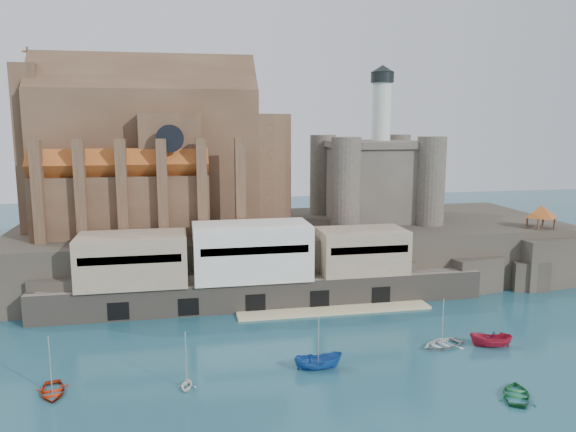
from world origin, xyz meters
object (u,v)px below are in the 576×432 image
(pavilion, at_px, (541,213))
(boat_2, at_px, (318,369))
(castle_keep, at_px, (374,176))
(church, at_px, (159,158))
(boat_0, at_px, (52,393))

(pavilion, relative_size, boat_2, 1.12)
(castle_keep, height_order, boat_2, castle_keep)
(church, relative_size, boat_2, 8.21)
(pavilion, relative_size, boat_0, 1.22)
(church, bearing_deg, castle_keep, -1.11)
(castle_keep, height_order, pavilion, castle_keep)
(church, distance_m, pavilion, 68.65)
(church, bearing_deg, boat_0, -103.78)
(church, height_order, boat_0, church)
(church, relative_size, pavilion, 7.34)
(castle_keep, bearing_deg, church, 178.89)
(castle_keep, relative_size, pavilion, 4.58)
(castle_keep, height_order, boat_0, castle_keep)
(castle_keep, xyz_separation_m, pavilion, (25.92, -15.08, -5.59))
(pavilion, bearing_deg, castle_keep, 149.82)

